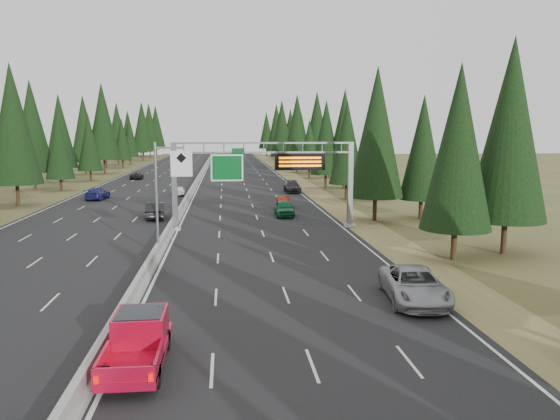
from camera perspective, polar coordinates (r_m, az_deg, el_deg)
The scene contains 19 objects.
road at distance 94.29m, azimuth -8.67°, elevation 2.76°, with size 32.00×260.00×0.08m, color black.
shoulder_right at distance 95.05m, azimuth 2.12°, elevation 2.89°, with size 3.60×260.00×0.06m, color olive.
shoulder_left at distance 96.85m, azimuth -19.26°, elevation 2.54°, with size 3.60×260.00×0.06m, color #464620.
median_barrier at distance 94.25m, azimuth -8.68°, elevation 2.99°, with size 0.70×260.00×0.85m.
sign_gantry at distance 48.94m, azimuth -0.95°, elevation 4.05°, with size 16.75×0.98×7.80m.
hov_sign_pole at distance 39.17m, azimuth -11.96°, elevation 2.05°, with size 2.80×0.50×8.00m.
tree_row_right at distance 87.48m, azimuth 5.77°, elevation 8.23°, with size 11.82×239.14×18.75m.
tree_row_left at distance 98.68m, azimuth -21.81°, elevation 7.96°, with size 11.45×239.60×18.87m.
silver_minivan at distance 29.30m, azimuth 13.86°, elevation -7.61°, with size 2.84×6.16×1.71m, color #9B9BA0.
red_pickup at distance 21.88m, azimuth -14.50°, elevation -12.66°, with size 2.02×5.66×1.84m.
car_ahead_green at distance 56.87m, azimuth 0.45°, elevation 0.19°, with size 1.90×4.72×1.61m, color #155E36.
car_ahead_dkred at distance 62.49m, azimuth 0.35°, elevation 0.79°, with size 1.43×4.09×1.35m, color #61210D.
car_ahead_dkgrey at distance 79.24m, azimuth 1.29°, elevation 2.44°, with size 2.21×5.43×1.57m, color black.
car_ahead_white at distance 126.27m, azimuth -5.58°, elevation 4.55°, with size 2.62×5.68×1.58m, color silver.
car_ahead_far at distance 148.92m, azimuth -5.62°, elevation 5.04°, with size 1.53×3.81×1.30m, color black.
car_onc_near at distance 56.58m, azimuth -12.92°, elevation -0.04°, with size 1.75×5.01×1.65m, color black.
car_onc_blue at distance 74.64m, azimuth -18.54°, elevation 1.64°, with size 2.13×5.24×1.52m, color navy.
car_onc_white at distance 76.63m, azimuth -10.46°, elevation 2.00°, with size 1.50×3.72×1.27m, color white.
car_onc_far at distance 104.76m, azimuth -14.74°, elevation 3.50°, with size 2.16×4.69×1.30m, color black.
Camera 1 is at (4.84, -13.76, 8.79)m, focal length 35.00 mm.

